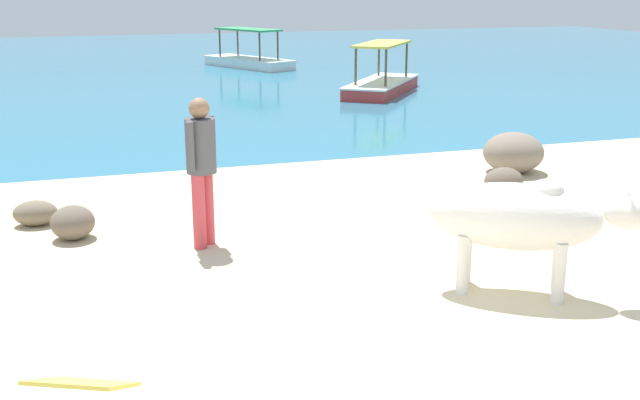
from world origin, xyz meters
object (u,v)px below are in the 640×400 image
cow (520,218)px  boat_white (249,59)px  person_standing (201,161)px  boat_red (382,82)px

cow → boat_white: 20.60m
person_standing → boat_white: bearing=115.6°
cow → boat_red: (4.07, 13.16, -0.48)m
person_standing → boat_red: 12.77m
cow → boat_red: bearing=106.0°
cow → boat_white: bearing=117.0°
cow → boat_red: size_ratio=0.51×
boat_red → cow: bearing=-159.7°
cow → boat_red: boat_red is taller
person_standing → boat_red: person_standing is taller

